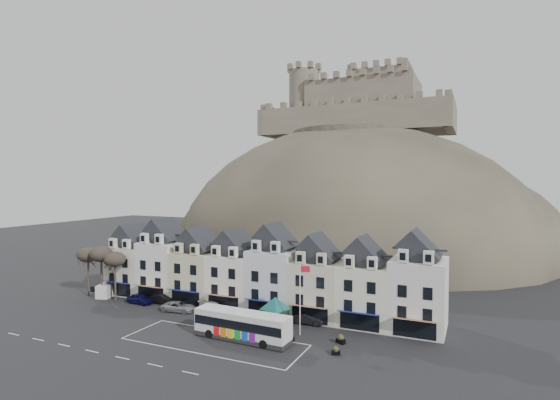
% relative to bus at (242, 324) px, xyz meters
% --- Properties ---
extents(ground, '(300.00, 300.00, 0.00)m').
position_rel_bus_xyz_m(ground, '(-4.74, -3.20, -1.92)').
color(ground, black).
rests_on(ground, ground).
extents(coach_bay_markings, '(22.00, 7.50, 0.01)m').
position_rel_bus_xyz_m(coach_bay_markings, '(-2.74, -1.95, -1.92)').
color(coach_bay_markings, silver).
rests_on(coach_bay_markings, ground).
extents(townhouse_terrace, '(54.40, 9.35, 11.80)m').
position_rel_bus_xyz_m(townhouse_terrace, '(-4.60, 12.77, 3.38)').
color(townhouse_terrace, white).
rests_on(townhouse_terrace, ground).
extents(castle_hill, '(100.00, 76.00, 68.00)m').
position_rel_bus_xyz_m(castle_hill, '(-3.49, 65.75, -1.81)').
color(castle_hill, '#322D26').
rests_on(castle_hill, ground).
extents(castle, '(50.20, 22.20, 22.00)m').
position_rel_bus_xyz_m(castle, '(-4.23, 72.73, 38.27)').
color(castle, '#665B4E').
rests_on(castle, ground).
extents(tree_left_far, '(3.61, 3.61, 8.24)m').
position_rel_bus_xyz_m(tree_left_far, '(-33.74, 7.30, 4.98)').
color(tree_left_far, '#373023').
rests_on(tree_left_far, ground).
extents(tree_left_mid, '(3.78, 3.78, 8.64)m').
position_rel_bus_xyz_m(tree_left_mid, '(-30.74, 7.30, 5.32)').
color(tree_left_mid, '#373023').
rests_on(tree_left_mid, ground).
extents(tree_left_near, '(3.43, 3.43, 7.84)m').
position_rel_bus_xyz_m(tree_left_near, '(-27.74, 7.30, 4.63)').
color(tree_left_near, '#373023').
rests_on(tree_left_near, ground).
extents(bus, '(12.43, 3.43, 3.48)m').
position_rel_bus_xyz_m(bus, '(0.00, 0.00, 0.00)').
color(bus, '#262628').
rests_on(bus, ground).
extents(bus_shelter, '(5.86, 5.86, 3.91)m').
position_rel_bus_xyz_m(bus_shelter, '(1.49, 6.30, 1.11)').
color(bus_shelter, black).
rests_on(bus_shelter, ground).
extents(red_buoy, '(1.43, 1.43, 1.77)m').
position_rel_bus_xyz_m(red_buoy, '(5.26, 1.82, -1.02)').
color(red_buoy, black).
rests_on(red_buoy, ground).
extents(flagpole, '(1.26, 0.45, 9.01)m').
position_rel_bus_xyz_m(flagpole, '(5.85, 4.56, 3.23)').
color(flagpole, silver).
rests_on(flagpole, ground).
extents(white_van, '(3.41, 5.09, 2.14)m').
position_rel_bus_xyz_m(white_van, '(-30.69, 8.59, -0.85)').
color(white_van, silver).
rests_on(white_van, ground).
extents(planter_west, '(1.23, 0.91, 1.11)m').
position_rel_bus_xyz_m(planter_west, '(11.26, 3.80, -1.39)').
color(planter_west, black).
rests_on(planter_west, ground).
extents(planter_east, '(1.06, 0.79, 0.96)m').
position_rel_bus_xyz_m(planter_east, '(11.74, 0.30, -1.46)').
color(planter_east, black).
rests_on(planter_east, ground).
extents(car_navy, '(4.70, 2.20, 1.56)m').
position_rel_bus_xyz_m(car_navy, '(-22.45, 7.13, -1.14)').
color(car_navy, '#0C0C3C').
rests_on(car_navy, ground).
extents(car_black, '(4.75, 1.87, 1.54)m').
position_rel_bus_xyz_m(car_black, '(-19.05, 8.58, -1.15)').
color(car_black, black).
rests_on(car_black, ground).
extents(car_silver, '(5.26, 3.00, 1.41)m').
position_rel_bus_xyz_m(car_silver, '(-14.34, 6.30, -1.22)').
color(car_silver, gray).
rests_on(car_silver, ground).
extents(car_white, '(5.80, 4.07, 1.56)m').
position_rel_bus_xyz_m(car_white, '(-9.14, 7.57, -1.14)').
color(car_white, silver).
rests_on(car_white, ground).
extents(car_maroon, '(4.73, 2.60, 1.52)m').
position_rel_bus_xyz_m(car_maroon, '(0.06, 6.67, -1.16)').
color(car_maroon, '#610514').
rests_on(car_maroon, ground).
extents(car_charcoal, '(4.45, 1.63, 1.46)m').
position_rel_bus_xyz_m(car_charcoal, '(5.18, 8.80, -1.19)').
color(car_charcoal, black).
rests_on(car_charcoal, ground).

